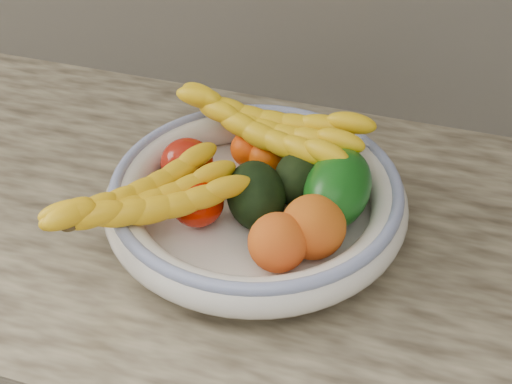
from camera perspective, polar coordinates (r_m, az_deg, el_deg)
The scene contains 13 objects.
fruit_bowl at distance 0.92m, azimuth -0.00°, elevation -0.55°, with size 0.39×0.39×0.08m.
clementine_back_left at distance 1.00m, azimuth -0.46°, elevation 3.48°, with size 0.06×0.06×0.05m, color #FF5005.
clementine_back_right at distance 1.00m, azimuth 3.22°, elevation 3.39°, with size 0.05×0.05×0.04m, color #FF5705.
clementine_back_mid at distance 0.98m, azimuth 0.96°, elevation 2.82°, with size 0.06×0.06×0.05m, color #F15805.
tomato_left at distance 0.96m, azimuth -5.55°, elevation 2.39°, with size 0.07×0.07×0.06m, color #A1180A.
tomato_near_left at distance 0.89m, azimuth -4.73°, elevation -0.83°, with size 0.07×0.07×0.06m, color #B01200.
avocado_center at distance 0.90m, azimuth -0.00°, elevation -0.25°, with size 0.07×0.11×0.07m, color black.
avocado_right at distance 0.93m, azimuth 3.90°, elevation 1.40°, with size 0.07×0.11×0.07m, color black.
green_mango at distance 0.90m, azimuth 6.54°, elevation 0.25°, with size 0.08×0.13×0.09m, color #0E4B0F.
peach_front at distance 0.83m, azimuth 1.77°, elevation -4.05°, with size 0.07×0.07×0.07m, color orange.
peach_right at distance 0.85m, azimuth 4.60°, elevation -2.80°, with size 0.08×0.08×0.08m, color orange.
banana_bunch_back at distance 0.97m, azimuth 0.86°, elevation 4.86°, with size 0.30×0.11×0.08m, color yellow, non-canonical shape.
banana_bunch_front at distance 0.87m, azimuth -8.85°, elevation -1.00°, with size 0.27×0.11×0.07m, color yellow, non-canonical shape.
Camera 1 is at (0.21, 0.99, 1.54)m, focal length 50.00 mm.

